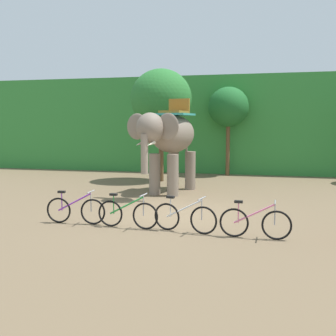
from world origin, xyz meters
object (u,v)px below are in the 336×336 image
(tree_far_right, at_px, (161,99))
(elephant, at_px, (170,138))
(tree_center_left, at_px, (228,107))
(bike_purple, at_px, (75,210))
(bike_pink, at_px, (255,223))
(bike_white, at_px, (185,217))
(bike_green, at_px, (127,214))

(tree_far_right, height_order, elephant, tree_far_right)
(tree_center_left, bearing_deg, bike_purple, -104.46)
(bike_pink, bearing_deg, tree_far_right, 117.11)
(tree_far_right, height_order, bike_purple, tree_far_right)
(tree_far_right, distance_m, bike_white, 10.13)
(bike_white, bearing_deg, tree_far_right, 108.15)
(tree_center_left, bearing_deg, bike_white, -89.77)
(bike_white, xyz_separation_m, bike_pink, (1.75, -0.17, 0.00))
(bike_pink, bearing_deg, bike_green, 175.97)
(bike_purple, distance_m, bike_green, 1.55)
(tree_center_left, relative_size, elephant, 1.11)
(tree_center_left, distance_m, bike_green, 12.46)
(bike_purple, bearing_deg, elephant, 76.42)
(tree_far_right, bearing_deg, bike_white, -71.85)
(bike_purple, xyz_separation_m, bike_green, (1.55, -0.11, 0.00))
(tree_far_right, relative_size, tree_center_left, 1.14)
(elephant, distance_m, bike_white, 6.27)
(tree_far_right, height_order, bike_pink, tree_far_right)
(tree_far_right, height_order, bike_white, tree_far_right)
(elephant, relative_size, bike_purple, 2.48)
(tree_far_right, xyz_separation_m, bike_white, (2.95, -9.01, -3.55))
(bike_purple, distance_m, bike_pink, 4.86)
(bike_green, bearing_deg, bike_pink, -4.03)
(elephant, height_order, bike_purple, elephant)
(bike_pink, bearing_deg, tree_center_left, 98.39)
(bike_green, xyz_separation_m, bike_white, (1.55, -0.06, 0.00))
(elephant, distance_m, bike_pink, 7.10)
(tree_center_left, relative_size, bike_white, 2.79)
(bike_purple, bearing_deg, bike_white, -3.24)
(bike_green, height_order, bike_white, same)
(tree_center_left, height_order, bike_pink, tree_center_left)
(bike_green, bearing_deg, bike_white, -2.28)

